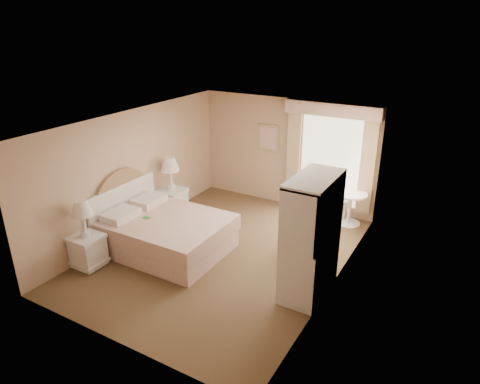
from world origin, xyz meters
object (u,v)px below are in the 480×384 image
Objects in this scene: round_table at (350,203)px; cafe_chair at (297,224)px; nightstand_near at (87,243)px; nightstand_far at (172,195)px; armoire at (311,246)px; bed at (162,231)px.

round_table is 1.63m from cafe_chair.
nightstand_far is at bearing 90.00° from nightstand_near.
nightstand_far is 3.84m from armoire.
round_table is at bearing 82.80° from cafe_chair.
armoire is at bearing -17.24° from nightstand_far.
bed is at bearing -136.46° from cafe_chair.
armoire is at bearing 1.91° from bed.
round_table is 2.74m from armoire.
bed is 2.96m from armoire.
nightstand_near is 1.41× the size of cafe_chair.
nightstand_near is 3.81m from cafe_chair.
bed is at bearing -178.09° from armoire.
nightstand_far is (-0.73, 1.23, 0.14)m from bed.
nightstand_far is 3.85m from round_table.
round_table is (2.78, 2.82, 0.11)m from bed.
round_table is at bearing 24.33° from nightstand_far.
bed is 3.96m from round_table.
armoire reaches higher than round_table.
nightstand_near is at bearing -127.00° from cafe_chair.
armoire is (0.72, -1.19, 0.30)m from cafe_chair.
cafe_chair reaches higher than round_table.
cafe_chair is (2.21, 1.29, 0.14)m from bed.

